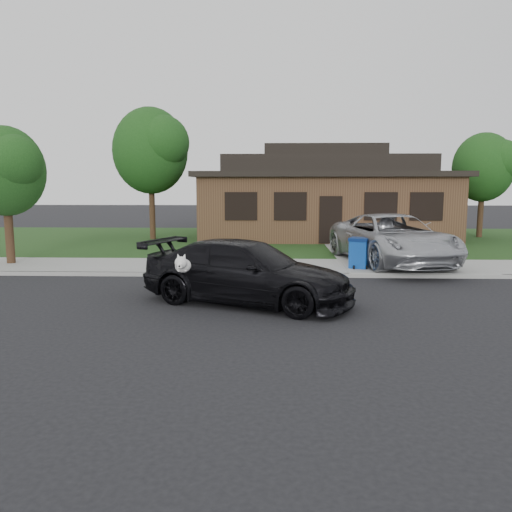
{
  "coord_description": "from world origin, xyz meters",
  "views": [
    {
      "loc": [
        1.46,
        -11.33,
        2.73
      ],
      "look_at": [
        1.05,
        0.23,
        1.1
      ],
      "focal_mm": 35.0,
      "sensor_mm": 36.0,
      "label": 1
    }
  ],
  "objects": [
    {
      "name": "driveway",
      "position": [
        6.0,
        10.0,
        0.07
      ],
      "size": [
        4.5,
        13.0,
        0.14
      ],
      "primitive_type": "cube",
      "color": "gray",
      "rests_on": "ground"
    },
    {
      "name": "curb",
      "position": [
        0.0,
        3.5,
        0.06
      ],
      "size": [
        60.0,
        0.12,
        0.12
      ],
      "primitive_type": "cube",
      "color": "gray",
      "rests_on": "ground"
    },
    {
      "name": "sedan",
      "position": [
        0.85,
        0.13,
        0.73
      ],
      "size": [
        5.44,
        3.82,
        1.46
      ],
      "rotation": [
        0.0,
        0.0,
        1.18
      ],
      "color": "black",
      "rests_on": "ground"
    },
    {
      "name": "tree_0",
      "position": [
        -4.34,
        12.88,
        4.48
      ],
      "size": [
        3.78,
        3.6,
        6.34
      ],
      "color": "#332114",
      "rests_on": "ground"
    },
    {
      "name": "tree_2",
      "position": [
        -7.38,
        5.11,
        3.27
      ],
      "size": [
        2.73,
        2.6,
        4.59
      ],
      "color": "#332114",
      "rests_on": "ground"
    },
    {
      "name": "minivan",
      "position": [
        5.47,
        5.57,
        0.96
      ],
      "size": [
        3.91,
        6.37,
        1.65
      ],
      "primitive_type": "imported",
      "rotation": [
        0.0,
        0.0,
        0.21
      ],
      "color": "#ADAFB5",
      "rests_on": "driveway"
    },
    {
      "name": "recycling_bin",
      "position": [
        4.18,
        4.47,
        0.62
      ],
      "size": [
        0.77,
        0.77,
        0.98
      ],
      "rotation": [
        0.0,
        0.0,
        -0.38
      ],
      "color": "#0E3E9A",
      "rests_on": "sidewalk"
    },
    {
      "name": "house",
      "position": [
        4.0,
        15.0,
        2.13
      ],
      "size": [
        12.6,
        8.6,
        4.65
      ],
      "color": "#422B1C",
      "rests_on": "ground"
    },
    {
      "name": "tree_1",
      "position": [
        12.14,
        14.4,
        3.71
      ],
      "size": [
        3.15,
        3.0,
        5.25
      ],
      "color": "#332114",
      "rests_on": "ground"
    },
    {
      "name": "sidewalk",
      "position": [
        0.0,
        5.0,
        0.06
      ],
      "size": [
        60.0,
        3.0,
        0.12
      ],
      "primitive_type": "cube",
      "color": "gray",
      "rests_on": "ground"
    },
    {
      "name": "ground",
      "position": [
        0.0,
        0.0,
        0.0
      ],
      "size": [
        120.0,
        120.0,
        0.0
      ],
      "primitive_type": "plane",
      "color": "black",
      "rests_on": "ground"
    },
    {
      "name": "lawn",
      "position": [
        0.0,
        13.0,
        0.07
      ],
      "size": [
        60.0,
        13.0,
        0.13
      ],
      "primitive_type": "cube",
      "color": "#193814",
      "rests_on": "ground"
    }
  ]
}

